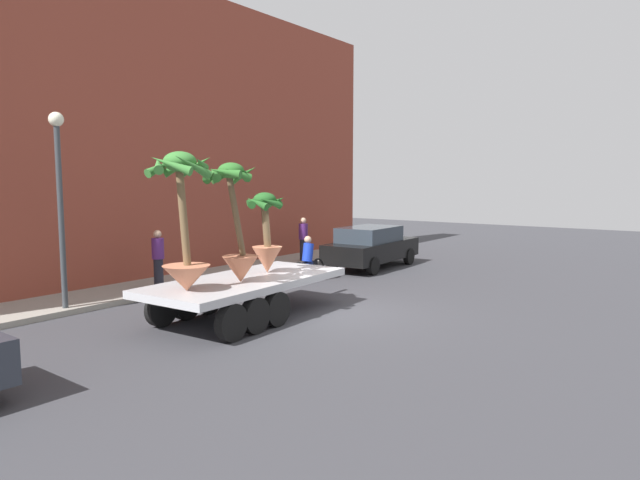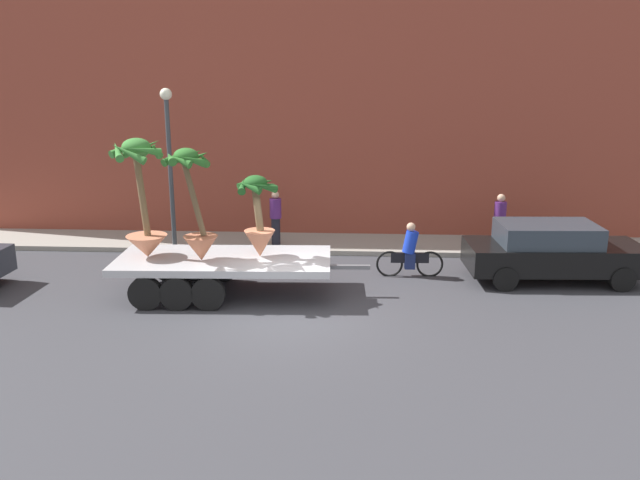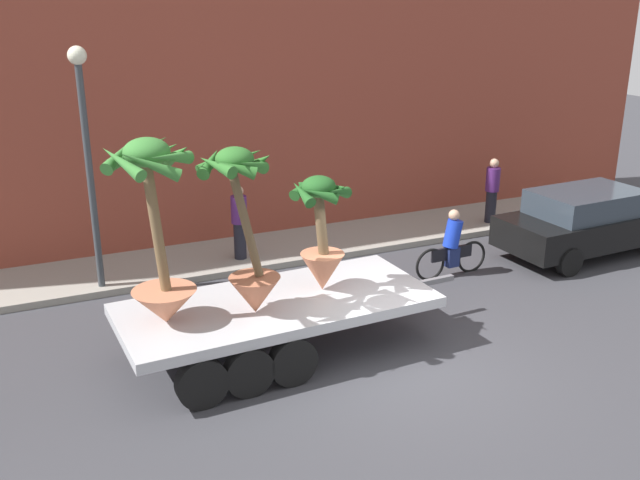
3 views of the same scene
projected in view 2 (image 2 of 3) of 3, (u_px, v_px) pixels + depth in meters
The scene contains 12 objects.
ground_plane at pixel (290, 315), 15.01m from camera, with size 60.00×60.00×0.00m, color #38383D.
sidewalk at pixel (309, 243), 20.88m from camera, with size 24.00×2.20×0.15m, color gray.
building_facade at pixel (312, 88), 21.27m from camera, with size 24.00×1.20×9.83m, color brown.
flatbed_trailer at pixel (214, 266), 16.21m from camera, with size 6.35×2.54×0.98m.
potted_palm_rear at pixel (143, 204), 15.84m from camera, with size 1.37×1.36×2.95m.
potted_palm_middle at pixel (195, 209), 15.58m from camera, with size 1.29×1.13×2.75m.
potted_palm_front at pixel (258, 219), 15.96m from camera, with size 1.09×1.11×2.05m.
cyclist at pixel (410, 253), 17.68m from camera, with size 1.84×0.35×1.54m.
parked_car at pixel (552, 251), 17.26m from camera, with size 4.67×2.07×1.58m.
pedestrian_near_gate at pixel (276, 217), 20.27m from camera, with size 0.36×0.36×1.71m.
pedestrian_far_left at pixel (500, 220), 19.78m from camera, with size 0.36×0.36×1.71m.
street_lamp at pixel (169, 147), 19.52m from camera, with size 0.36×0.36×4.83m.
Camera 2 is at (1.51, -13.99, 5.54)m, focal length 36.39 mm.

